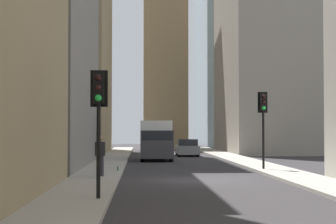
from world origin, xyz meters
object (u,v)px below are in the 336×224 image
object	(u,v)px
delivery_truck	(156,140)
hatchback_grey	(187,148)
traffic_light_midblock	(263,112)
discarded_bottle	(118,169)
traffic_light_foreground	(99,104)
pedestrian	(100,154)

from	to	relation	value
delivery_truck	hatchback_grey	xyz separation A→B (m)	(6.67, -2.80, -0.80)
traffic_light_midblock	discarded_bottle	world-z (taller)	traffic_light_midblock
traffic_light_foreground	hatchback_grey	bearing A→B (deg)	-9.16
traffic_light_foreground	discarded_bottle	distance (m)	12.17
delivery_truck	discarded_bottle	size ratio (longest dim) A/B	23.93
hatchback_grey	pedestrian	distance (m)	24.12
hatchback_grey	traffic_light_foreground	bearing A→B (deg)	170.84
delivery_truck	discarded_bottle	xyz separation A→B (m)	(-13.38, 2.24, -1.21)
delivery_truck	discarded_bottle	bearing A→B (deg)	170.51
delivery_truck	hatchback_grey	world-z (taller)	delivery_truck
delivery_truck	pedestrian	bearing A→B (deg)	170.24
delivery_truck	traffic_light_foreground	bearing A→B (deg)	174.68
traffic_light_foreground	traffic_light_midblock	distance (m)	15.18
hatchback_grey	pedestrian	world-z (taller)	pedestrian
traffic_light_foreground	traffic_light_midblock	world-z (taller)	traffic_light_midblock
hatchback_grey	traffic_light_foreground	xyz separation A→B (m)	(-31.93, 5.15, 2.27)
hatchback_grey	pedestrian	size ratio (longest dim) A/B	2.44
pedestrian	discarded_bottle	world-z (taller)	pedestrian
hatchback_grey	traffic_light_foreground	distance (m)	32.42
hatchback_grey	discarded_bottle	world-z (taller)	hatchback_grey
hatchback_grey	pedestrian	bearing A→B (deg)	166.37
traffic_light_midblock	discarded_bottle	distance (m)	8.17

